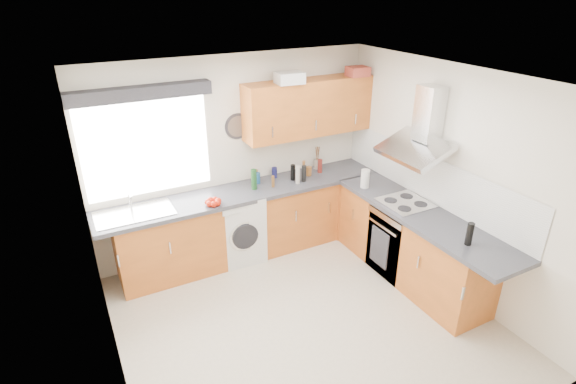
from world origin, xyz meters
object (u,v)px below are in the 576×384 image
oven (401,239)px  extractor_hood (421,131)px  upper_cabinets (308,108)px  washing_machine (236,226)px

oven → extractor_hood: bearing=-0.0°
oven → upper_cabinets: upper_cabinets is taller
extractor_hood → washing_machine: size_ratio=0.87×
upper_cabinets → extractor_hood: bearing=-63.9°
oven → washing_machine: 2.04m
extractor_hood → oven: bearing=180.0°
upper_cabinets → washing_machine: size_ratio=1.90×
extractor_hood → washing_machine: (-1.75, 1.20, -1.32)m
washing_machine → upper_cabinets: bearing=10.8°
washing_machine → extractor_hood: bearing=-30.2°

